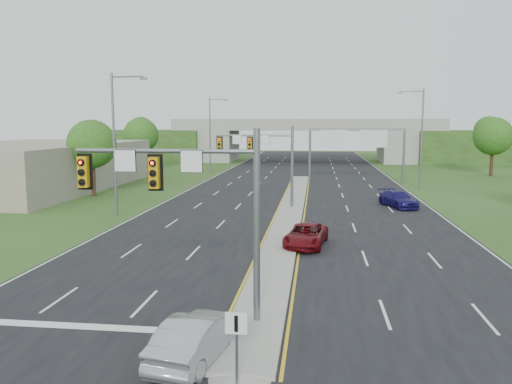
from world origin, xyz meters
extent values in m
plane|color=#2C4318|center=(0.00, 0.00, 0.00)|extent=(240.00, 240.00, 0.00)
cube|color=black|center=(0.00, 35.00, 0.01)|extent=(24.00, 160.00, 0.02)
cube|color=gray|center=(0.00, 23.00, 0.10)|extent=(2.00, 54.00, 0.16)
cone|color=gray|center=(0.00, -4.00, 0.10)|extent=(2.00, 2.00, 0.16)
cube|color=gold|center=(-1.15, 23.00, 0.03)|extent=(0.12, 54.00, 0.01)
cube|color=gold|center=(1.15, 23.00, 0.03)|extent=(0.12, 54.00, 0.01)
cube|color=silver|center=(-11.80, 35.00, 0.03)|extent=(0.12, 160.00, 0.01)
cube|color=silver|center=(11.80, 35.00, 0.03)|extent=(0.12, 160.00, 0.01)
cube|color=silver|center=(-6.50, -1.00, 0.03)|extent=(10.50, 0.50, 0.01)
cylinder|color=slate|center=(0.00, 0.00, 3.50)|extent=(0.24, 0.24, 7.00)
cylinder|color=slate|center=(-3.25, 0.00, 6.20)|extent=(6.50, 0.16, 0.16)
cube|color=#C18E0C|center=(-3.58, -0.25, 5.45)|extent=(0.35, 0.25, 1.10)
cube|color=#C18E0C|center=(-6.17, -0.25, 5.45)|extent=(0.35, 0.25, 1.10)
cube|color=black|center=(-3.58, -0.11, 5.45)|extent=(0.55, 0.04, 1.30)
cube|color=black|center=(-6.17, -0.11, 5.45)|extent=(0.55, 0.04, 1.30)
sphere|color=#FF0C05|center=(-3.58, -0.38, 5.80)|extent=(0.20, 0.20, 0.20)
sphere|color=#FF0C05|center=(-6.17, -0.38, 5.80)|extent=(0.20, 0.20, 0.20)
cube|color=white|center=(-4.68, -0.10, 5.85)|extent=(0.75, 0.04, 0.75)
cube|color=white|center=(-2.27, -0.10, 5.85)|extent=(0.75, 0.04, 0.75)
cylinder|color=slate|center=(0.00, 25.00, 3.50)|extent=(0.24, 0.24, 7.00)
cylinder|color=slate|center=(-3.25, 25.00, 6.20)|extent=(6.50, 0.16, 0.16)
cube|color=#C18E0C|center=(-3.58, 24.75, 5.45)|extent=(0.35, 0.25, 1.10)
cube|color=#C18E0C|center=(-6.17, 24.75, 5.45)|extent=(0.35, 0.25, 1.10)
cube|color=black|center=(-3.58, 24.89, 5.45)|extent=(0.55, 0.04, 1.30)
cube|color=black|center=(-6.17, 24.89, 5.45)|extent=(0.55, 0.04, 1.30)
sphere|color=#FF0C05|center=(-3.58, 24.62, 5.80)|extent=(0.20, 0.20, 0.20)
sphere|color=#FF0C05|center=(-6.17, 24.62, 5.80)|extent=(0.20, 0.20, 0.20)
cube|color=white|center=(-4.68, 24.90, 5.85)|extent=(0.75, 0.04, 0.75)
cube|color=white|center=(-2.27, 24.90, 5.85)|extent=(0.75, 0.04, 0.75)
cylinder|color=slate|center=(0.00, -4.50, 1.10)|extent=(0.08, 0.08, 2.20)
cube|color=white|center=(0.00, -4.55, 1.90)|extent=(0.60, 0.04, 0.60)
cube|color=black|center=(0.00, -4.58, 1.90)|extent=(0.10, 0.02, 0.45)
cylinder|color=slate|center=(1.20, 45.00, 3.30)|extent=(0.28, 0.28, 6.60)
cylinder|color=slate|center=(12.50, 45.00, 3.30)|extent=(0.28, 0.28, 6.60)
cube|color=slate|center=(6.85, 45.00, 6.50)|extent=(11.50, 0.35, 0.35)
cube|color=#0D5D19|center=(4.00, 44.80, 5.40)|extent=(3.20, 0.08, 2.00)
cube|color=#0D5D19|center=(8.80, 44.80, 5.40)|extent=(3.20, 0.08, 2.00)
cube|color=silver|center=(4.00, 44.75, 5.40)|extent=(3.30, 0.03, 2.10)
cube|color=silver|center=(8.80, 44.75, 5.40)|extent=(3.30, 0.03, 2.10)
cube|color=gray|center=(-17.00, 80.00, 3.00)|extent=(6.00, 12.00, 6.00)
cube|color=gray|center=(17.00, 80.00, 3.00)|extent=(6.00, 12.00, 6.00)
cube|color=#2C4318|center=(-30.00, 80.00, 3.00)|extent=(20.00, 14.00, 6.00)
cube|color=#2C4318|center=(30.00, 80.00, 3.00)|extent=(20.00, 14.00, 6.00)
cube|color=gray|center=(0.00, 80.00, 6.60)|extent=(50.00, 12.00, 1.20)
cube|color=gray|center=(0.00, 74.20, 7.65)|extent=(50.00, 0.40, 0.90)
cube|color=gray|center=(0.00, 85.80, 7.65)|extent=(50.00, 0.40, 0.90)
cylinder|color=slate|center=(-13.50, 20.00, 5.50)|extent=(0.20, 0.20, 11.00)
cylinder|color=slate|center=(-12.25, 20.00, 10.70)|extent=(2.50, 0.12, 0.12)
cube|color=slate|center=(-11.00, 20.00, 10.55)|extent=(0.50, 0.25, 0.18)
cylinder|color=slate|center=(-13.50, 55.00, 5.50)|extent=(0.20, 0.20, 11.00)
cylinder|color=slate|center=(-12.25, 55.00, 10.70)|extent=(2.50, 0.12, 0.12)
cube|color=slate|center=(-11.00, 55.00, 10.55)|extent=(0.50, 0.25, 0.18)
cylinder|color=slate|center=(13.50, 40.00, 5.50)|extent=(0.20, 0.20, 11.00)
cylinder|color=slate|center=(12.25, 40.00, 10.70)|extent=(2.50, 0.12, 0.12)
cube|color=slate|center=(11.00, 40.00, 10.55)|extent=(0.50, 0.25, 0.18)
cylinder|color=#382316|center=(-20.00, 30.00, 2.00)|extent=(0.44, 0.44, 4.00)
sphere|color=#1A4F15|center=(-20.00, 30.00, 5.20)|extent=(4.80, 4.80, 4.80)
cylinder|color=#382316|center=(-24.00, 55.00, 2.12)|extent=(0.44, 0.44, 4.25)
sphere|color=#1A4F15|center=(-24.00, 55.00, 5.53)|extent=(5.20, 5.20, 5.20)
cylinder|color=#382316|center=(26.00, 55.00, 2.12)|extent=(0.44, 0.44, 4.25)
sphere|color=#1A4F15|center=(26.00, 55.00, 5.53)|extent=(5.20, 5.20, 5.20)
cylinder|color=#382316|center=(-38.00, 94.00, 2.25)|extent=(0.44, 0.44, 4.50)
sphere|color=#1A4F15|center=(-38.00, 94.00, 5.85)|extent=(6.00, 6.00, 6.00)
cylinder|color=#382316|center=(-24.00, 94.00, 2.12)|extent=(0.44, 0.44, 4.25)
sphere|color=#1A4F15|center=(-24.00, 94.00, 5.53)|extent=(5.60, 5.60, 5.60)
cylinder|color=#382316|center=(24.00, 94.00, 2.12)|extent=(0.44, 0.44, 4.25)
sphere|color=#1A4F15|center=(24.00, 94.00, 5.53)|extent=(5.60, 5.60, 5.60)
cylinder|color=#382316|center=(38.00, 94.00, 2.25)|extent=(0.44, 0.44, 4.50)
sphere|color=#1A4F15|center=(38.00, 94.00, 5.85)|extent=(6.00, 6.00, 6.00)
cube|color=gray|center=(-30.00, 35.00, 2.50)|extent=(18.00, 30.00, 5.00)
imported|color=#97999E|center=(-1.50, -2.92, 0.72)|extent=(2.24, 4.44, 1.40)
imported|color=#59080E|center=(1.50, 11.83, 0.66)|extent=(2.79, 4.88, 1.28)
imported|color=#130D4F|center=(9.13, 26.86, 0.70)|extent=(3.38, 5.08, 1.37)
camera|label=1|loc=(2.04, -17.00, 7.13)|focal=35.00mm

